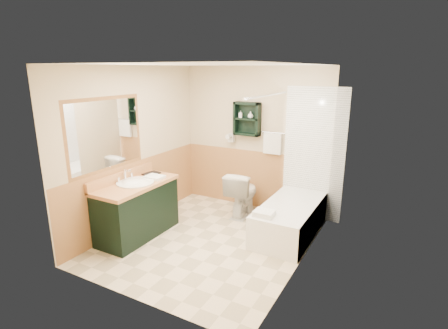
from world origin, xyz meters
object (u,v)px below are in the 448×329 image
toilet (242,193)px  vanity_book (147,166)px  vanity (137,209)px  hair_dryer (231,138)px  wall_shelf (247,119)px  soap_bottle_a (241,116)px  soap_bottle_b (250,116)px  bathtub (290,219)px

toilet → vanity_book: 1.61m
vanity → toilet: 1.73m
hair_dryer → wall_shelf: bearing=-4.8°
hair_dryer → soap_bottle_a: 0.43m
soap_bottle_a → toilet: bearing=-57.5°
vanity_book → toilet: bearing=48.2°
soap_bottle_a → soap_bottle_b: 0.18m
vanity_book → wall_shelf: bearing=59.3°
wall_shelf → soap_bottle_a: 0.12m
hair_dryer → bathtub: 1.78m
vanity → toilet: vanity is taller
soap_bottle_a → hair_dryer: bearing=170.8°
vanity → bathtub: size_ratio=0.84×
wall_shelf → soap_bottle_a: bearing=-177.5°
bathtub → soap_bottle_a: (-1.14, 0.66, 1.36)m
bathtub → soap_bottle_b: size_ratio=13.39×
toilet → soap_bottle_a: soap_bottle_a is taller
hair_dryer → soap_bottle_b: bearing=-4.7°
vanity_book → soap_bottle_a: size_ratio=2.10×
toilet → soap_bottle_b: 1.29m
bathtub → wall_shelf: bearing=147.2°
bathtub → soap_bottle_a: soap_bottle_a is taller
wall_shelf → vanity: 2.28m
toilet → bathtub: bearing=155.6°
bathtub → soap_bottle_a: 1.89m
wall_shelf → toilet: (0.10, -0.34, -1.18)m
bathtub → soap_bottle_b: soap_bottle_b is taller
vanity → vanity_book: vanity_book is taller
soap_bottle_b → soap_bottle_a: bearing=180.0°
vanity_book → soap_bottle_b: size_ratio=2.18×
bathtub → soap_bottle_b: (-0.96, 0.66, 1.37)m
toilet → vanity_book: size_ratio=3.07×
wall_shelf → toilet: 1.23m
toilet → soap_bottle_a: bearing=-62.8°
vanity → vanity_book: bearing=110.3°
wall_shelf → soap_bottle_b: bearing=-4.4°
wall_shelf → toilet: wall_shelf is taller
wall_shelf → vanity_book: size_ratio=2.25×
vanity → bathtub: (1.92, 1.09, -0.16)m
bathtub → toilet: (-0.93, 0.32, 0.13)m
vanity → soap_bottle_b: bearing=61.2°
vanity → soap_bottle_a: size_ratio=10.83×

